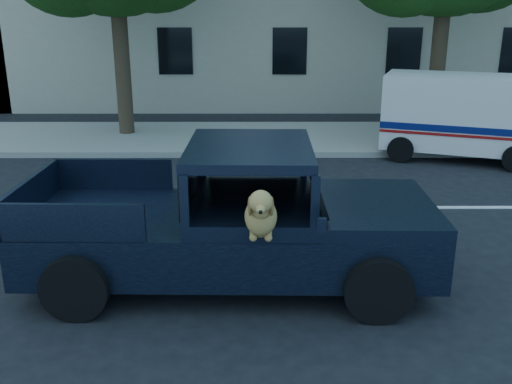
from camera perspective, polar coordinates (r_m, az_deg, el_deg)
ground at (r=7.90m, az=1.58°, el=-9.98°), size 120.00×120.00×0.00m
far_sidewalk at (r=16.57m, az=0.66°, el=5.44°), size 60.00×4.00×0.15m
lane_stripes at (r=11.23m, az=11.33°, el=-1.54°), size 21.60×0.14×0.01m
pickup_truck at (r=7.95m, az=-3.19°, el=-4.48°), size 5.55×2.86×1.97m
mail_truck at (r=15.31m, az=19.53°, el=6.56°), size 4.20×2.99×2.10m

